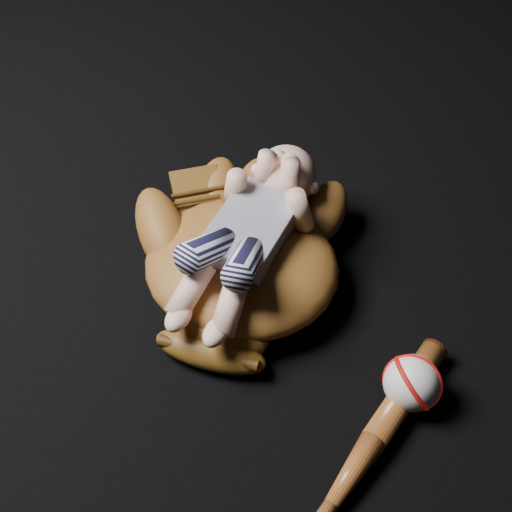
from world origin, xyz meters
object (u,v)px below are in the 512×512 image
newborn_baby (242,236)px  baseball (412,383)px  baseball_bat (365,454)px  baseball_glove (242,260)px

newborn_baby → baseball: (0.31, -0.03, -0.08)m
baseball_bat → baseball_glove: bearing=154.6°
baseball_glove → baseball_bat: baseball_glove is taller
baseball_glove → baseball_bat: size_ratio=1.05×
baseball_glove → newborn_baby: 0.06m
newborn_baby → baseball_bat: newborn_baby is taller
baseball_bat → baseball: baseball is taller
baseball_glove → baseball_bat: bearing=-43.4°
baseball_glove → baseball: bearing=-23.0°
baseball_glove → newborn_baby: (0.00, -0.00, 0.06)m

